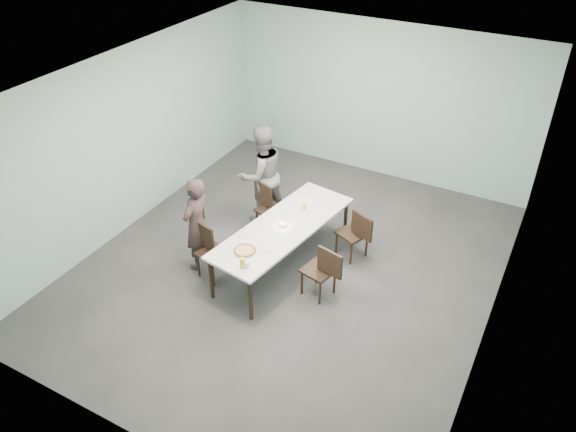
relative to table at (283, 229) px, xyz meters
The scene contains 16 objects.
ground 0.70m from the table, 14.70° to the left, with size 7.00×7.00×0.00m, color #333335.
room_shell 1.34m from the table, 14.70° to the left, with size 6.02×7.02×3.01m.
table is the anchor object (origin of this frame).
chair_near_left 1.14m from the table, 141.14° to the right, with size 0.65×0.51×0.87m.
chair_far_left 1.04m from the table, 133.48° to the left, with size 0.65×0.54×0.87m.
chair_near_right 0.93m from the table, 22.46° to the right, with size 0.65×0.51×0.87m.
chair_far_right 1.17m from the table, 38.27° to the left, with size 0.65×0.55×0.87m.
diner_near 1.31m from the table, 152.39° to the right, with size 0.56×0.37×1.54m, color black.
diner_far 1.41m from the table, 133.97° to the left, with size 0.85×0.66×1.75m, color slate.
pizza 0.83m from the table, 101.75° to the right, with size 0.34×0.34×0.04m.
side_plate 0.61m from the table, 84.37° to the right, with size 0.18×0.18×0.01m, color white.
beer_glass 1.13m from the table, 90.56° to the right, with size 0.08×0.08×0.15m, color gold.
water_tumbler 1.09m from the table, 88.10° to the right, with size 0.08×0.08×0.09m, color silver.
tealight 0.08m from the table, 91.51° to the right, with size 0.06×0.06×0.05m.
amber_tumbler 0.59m from the table, 84.27° to the left, with size 0.07×0.07×0.08m, color gold.
menu 0.82m from the table, 90.42° to the left, with size 0.30×0.22×0.01m, color silver.
Camera 1 is at (3.24, -6.09, 5.58)m, focal length 35.00 mm.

